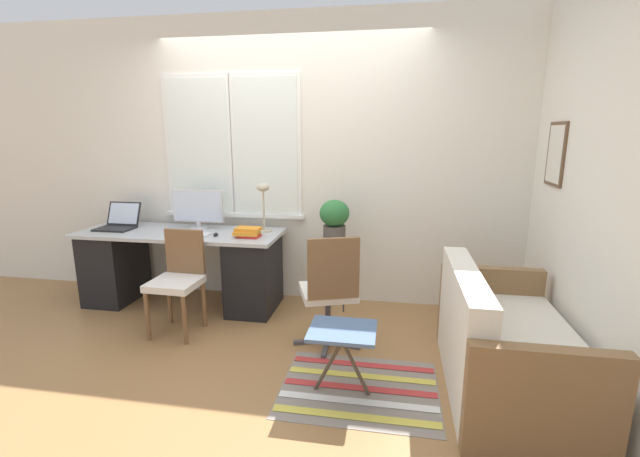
% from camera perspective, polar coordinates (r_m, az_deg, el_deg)
% --- Properties ---
extents(ground_plane, '(14.00, 14.00, 0.00)m').
position_cam_1_polar(ground_plane, '(3.80, -6.20, -12.79)').
color(ground_plane, '#9E7042').
extents(wall_back_with_window, '(9.00, 0.12, 2.70)m').
position_cam_1_polar(wall_back_with_window, '(4.16, -4.14, 8.84)').
color(wall_back_with_window, white).
rests_on(wall_back_with_window, ground_plane).
extents(wall_right_with_picture, '(0.08, 9.00, 2.70)m').
position_cam_1_polar(wall_right_with_picture, '(3.53, 30.48, 6.37)').
color(wall_right_with_picture, white).
rests_on(wall_right_with_picture, ground_plane).
extents(desk, '(1.91, 0.66, 0.72)m').
position_cam_1_polar(desk, '(4.31, -17.89, -4.74)').
color(desk, '#B2B7BC').
rests_on(desk, ground_plane).
extents(laptop, '(0.34, 0.33, 0.24)m').
position_cam_1_polar(laptop, '(4.57, -25.32, 0.67)').
color(laptop, black).
rests_on(laptop, desk).
extents(monitor, '(0.50, 0.18, 0.37)m').
position_cam_1_polar(monitor, '(4.25, -15.98, 2.55)').
color(monitor, silver).
rests_on(monitor, desk).
extents(keyboard, '(0.37, 0.14, 0.02)m').
position_cam_1_polar(keyboard, '(4.03, -16.97, -0.75)').
color(keyboard, silver).
rests_on(keyboard, desk).
extents(mouse, '(0.04, 0.06, 0.03)m').
position_cam_1_polar(mouse, '(3.93, -13.73, -0.79)').
color(mouse, black).
rests_on(mouse, desk).
extents(desk_lamp, '(0.15, 0.15, 0.45)m').
position_cam_1_polar(desk_lamp, '(3.99, -7.57, 4.17)').
color(desk_lamp, '#BCB299').
rests_on(desk_lamp, desk).
extents(book_stack, '(0.24, 0.18, 0.09)m').
position_cam_1_polar(book_stack, '(3.84, -9.61, -0.48)').
color(book_stack, red).
rests_on(book_stack, desk).
extents(desk_chair_wooden, '(0.39, 0.40, 0.84)m').
position_cam_1_polar(desk_chair_wooden, '(3.73, -18.41, -6.26)').
color(desk_chair_wooden, brown).
rests_on(desk_chair_wooden, ground_plane).
extents(office_chair_swivel, '(0.54, 0.53, 0.91)m').
position_cam_1_polar(office_chair_swivel, '(3.27, 1.31, -8.15)').
color(office_chair_swivel, '#47474C').
rests_on(office_chair_swivel, ground_plane).
extents(couch_loveseat, '(0.75, 1.36, 0.79)m').
position_cam_1_polar(couch_loveseat, '(3.07, 23.25, -14.56)').
color(couch_loveseat, white).
rests_on(couch_loveseat, ground_plane).
extents(plant_stand, '(0.21, 0.21, 0.70)m').
position_cam_1_polar(plant_stand, '(3.87, 1.90, -3.03)').
color(plant_stand, '#333338').
rests_on(plant_stand, ground_plane).
extents(potted_plant, '(0.27, 0.27, 0.35)m').
position_cam_1_polar(potted_plant, '(3.80, 1.94, 1.48)').
color(potted_plant, '#514C47').
rests_on(potted_plant, plant_stand).
extents(floor_rug_striped, '(1.01, 0.80, 0.01)m').
position_cam_1_polar(floor_rug_striped, '(2.99, 5.26, -20.45)').
color(floor_rug_striped, gray).
rests_on(floor_rug_striped, ground_plane).
extents(folding_stool, '(0.42, 0.35, 0.45)m').
position_cam_1_polar(folding_stool, '(2.75, 3.01, -13.99)').
color(folding_stool, slate).
rests_on(folding_stool, ground_plane).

